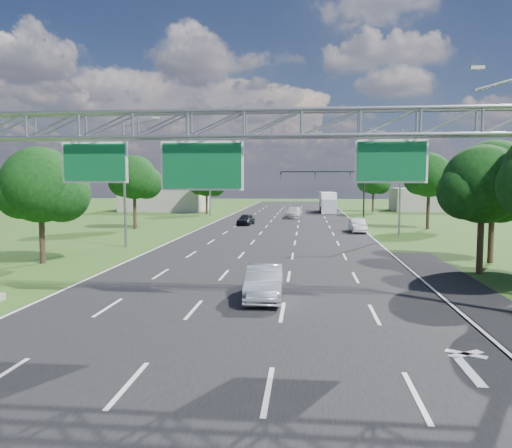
# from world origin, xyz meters

# --- Properties ---
(ground) EXTENTS (220.00, 220.00, 0.00)m
(ground) POSITION_xyz_m (0.00, 30.00, 0.00)
(ground) COLOR #2E5419
(ground) RESTS_ON ground
(road) EXTENTS (18.00, 180.00, 0.02)m
(road) POSITION_xyz_m (0.00, 30.00, 0.00)
(road) COLOR black
(road) RESTS_ON ground
(road_flare) EXTENTS (3.00, 30.00, 0.02)m
(road_flare) POSITION_xyz_m (10.20, 14.00, 0.00)
(road_flare) COLOR black
(road_flare) RESTS_ON ground
(sign_gantry) EXTENTS (23.50, 1.00, 9.56)m
(sign_gantry) POSITION_xyz_m (0.33, 12.00, 6.89)
(sign_gantry) COLOR gray
(sign_gantry) RESTS_ON ground
(traffic_signal) EXTENTS (12.21, 0.24, 7.00)m
(traffic_signal) POSITION_xyz_m (7.48, 65.00, 5.17)
(traffic_signal) COLOR black
(traffic_signal) RESTS_ON ground
(streetlight_l_near) EXTENTS (2.97, 0.22, 10.16)m
(streetlight_l_near) POSITION_xyz_m (-11.30, 30.00, 5.58)
(streetlight_l_near) COLOR gray
(streetlight_l_near) RESTS_ON ground
(streetlight_l_far) EXTENTS (2.97, 0.22, 10.16)m
(streetlight_l_far) POSITION_xyz_m (-11.30, 65.00, 5.58)
(streetlight_l_far) COLOR gray
(streetlight_l_far) RESTS_ON ground
(streetlight_r_mid) EXTENTS (2.97, 0.22, 10.16)m
(streetlight_r_mid) POSITION_xyz_m (11.30, 40.00, 5.58)
(streetlight_r_mid) COLOR gray
(streetlight_r_mid) RESTS_ON ground
(tree_verge_la) EXTENTS (5.76, 4.80, 7.40)m
(tree_verge_la) POSITION_xyz_m (-13.92, 22.04, 4.76)
(tree_verge_la) COLOR #2D2116
(tree_verge_la) RESTS_ON ground
(tree_verge_lb) EXTENTS (5.76, 4.80, 8.06)m
(tree_verge_lb) POSITION_xyz_m (-15.92, 45.04, 5.41)
(tree_verge_lb) COLOR #2D2116
(tree_verge_lb) RESTS_ON ground
(tree_verge_lc) EXTENTS (5.76, 4.80, 7.62)m
(tree_verge_lc) POSITION_xyz_m (-12.92, 70.04, 4.98)
(tree_verge_lc) COLOR #2D2116
(tree_verge_lc) RESTS_ON ground
(tree_verge_rd) EXTENTS (5.76, 4.80, 8.28)m
(tree_verge_rd) POSITION_xyz_m (16.08, 48.04, 5.63)
(tree_verge_rd) COLOR #2D2116
(tree_verge_rd) RESTS_ON ground
(tree_verge_re) EXTENTS (5.76, 4.80, 7.84)m
(tree_verge_re) POSITION_xyz_m (14.08, 78.04, 5.20)
(tree_verge_re) COLOR #2D2116
(tree_verge_re) RESTS_ON ground
(building_left) EXTENTS (14.00, 10.00, 5.00)m
(building_left) POSITION_xyz_m (-22.00, 78.00, 2.50)
(building_left) COLOR #A59B8A
(building_left) RESTS_ON ground
(building_right) EXTENTS (12.00, 9.00, 4.00)m
(building_right) POSITION_xyz_m (24.00, 82.00, 2.00)
(building_right) COLOR #A59B8A
(building_right) RESTS_ON ground
(silver_sedan) EXTENTS (1.73, 4.57, 1.49)m
(silver_sedan) POSITION_xyz_m (0.89, 13.75, 0.74)
(silver_sedan) COLOR silver
(silver_sedan) RESTS_ON ground
(car_queue_a) EXTENTS (2.54, 5.37, 1.51)m
(car_queue_a) POSITION_xyz_m (1.00, 62.76, 0.76)
(car_queue_a) COLOR #BABABA
(car_queue_a) RESTS_ON ground
(car_queue_c) EXTENTS (2.04, 4.07, 1.33)m
(car_queue_c) POSITION_xyz_m (-4.43, 50.82, 0.66)
(car_queue_c) COLOR black
(car_queue_c) RESTS_ON ground
(car_queue_d) EXTENTS (1.63, 4.21, 1.37)m
(car_queue_d) POSITION_xyz_m (8.00, 43.63, 0.68)
(car_queue_d) COLOR silver
(car_queue_d) RESTS_ON ground
(box_truck) EXTENTS (2.73, 8.86, 3.33)m
(box_truck) POSITION_xyz_m (6.37, 76.68, 1.60)
(box_truck) COLOR white
(box_truck) RESTS_ON ground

